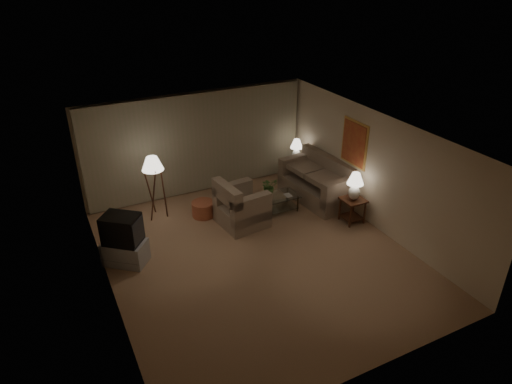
# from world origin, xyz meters

# --- Properties ---
(ground) EXTENTS (7.00, 7.00, 0.00)m
(ground) POSITION_xyz_m (0.00, 0.00, 0.00)
(ground) COLOR tan
(ground) RESTS_ON ground
(room_shell) EXTENTS (6.04, 7.02, 2.72)m
(room_shell) POSITION_xyz_m (0.02, 1.51, 1.75)
(room_shell) COLOR beige
(room_shell) RESTS_ON ground
(sofa) EXTENTS (2.20, 1.39, 0.89)m
(sofa) POSITION_xyz_m (2.50, 1.59, 0.45)
(sofa) COLOR gray
(sofa) RESTS_ON ground
(armchair) EXTENTS (1.27, 1.22, 0.89)m
(armchair) POSITION_xyz_m (0.26, 1.32, 0.44)
(armchair) COLOR gray
(armchair) RESTS_ON ground
(side_table_near) EXTENTS (0.51, 0.51, 0.60)m
(side_table_near) POSITION_xyz_m (2.65, 0.24, 0.41)
(side_table_near) COLOR #35190E
(side_table_near) RESTS_ON ground
(side_table_far) EXTENTS (0.48, 0.40, 0.60)m
(side_table_far) POSITION_xyz_m (2.65, 2.84, 0.40)
(side_table_far) COLOR #35190E
(side_table_far) RESTS_ON ground
(table_lamp_near) EXTENTS (0.39, 0.39, 0.68)m
(table_lamp_near) POSITION_xyz_m (2.65, 0.24, 1.00)
(table_lamp_near) COLOR white
(table_lamp_near) RESTS_ON side_table_near
(table_lamp_far) EXTENTS (0.35, 0.35, 0.61)m
(table_lamp_far) POSITION_xyz_m (2.65, 2.84, 0.96)
(table_lamp_far) COLOR white
(table_lamp_far) RESTS_ON side_table_far
(coffee_table) EXTENTS (1.19, 0.65, 0.41)m
(coffee_table) POSITION_xyz_m (1.22, 1.49, 0.28)
(coffee_table) COLOR silver
(coffee_table) RESTS_ON ground
(tv_cabinet) EXTENTS (1.38, 1.37, 0.50)m
(tv_cabinet) POSITION_xyz_m (-2.55, 1.01, 0.25)
(tv_cabinet) COLOR #B2B2B5
(tv_cabinet) RESTS_ON ground
(crt_tv) EXTENTS (1.22, 1.22, 0.62)m
(crt_tv) POSITION_xyz_m (-2.55, 1.01, 0.81)
(crt_tv) COLOR black
(crt_tv) RESTS_ON tv_cabinet
(floor_lamp) EXTENTS (0.51, 0.51, 1.57)m
(floor_lamp) POSITION_xyz_m (-1.44, 2.55, 0.82)
(floor_lamp) COLOR #35190E
(floor_lamp) RESTS_ON ground
(ottoman) EXTENTS (0.69, 0.69, 0.37)m
(ottoman) POSITION_xyz_m (-0.43, 2.09, 0.18)
(ottoman) COLOR #B1613C
(ottoman) RESTS_ON ground
(vase) EXTENTS (0.16, 0.16, 0.17)m
(vase) POSITION_xyz_m (1.07, 1.49, 0.50)
(vase) COLOR white
(vase) RESTS_ON coffee_table
(flowers) EXTENTS (0.40, 0.35, 0.44)m
(flowers) POSITION_xyz_m (1.07, 1.49, 0.80)
(flowers) COLOR #487233
(flowers) RESTS_ON vase
(book) EXTENTS (0.17, 0.23, 0.02)m
(book) POSITION_xyz_m (1.47, 1.39, 0.42)
(book) COLOR olive
(book) RESTS_ON coffee_table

